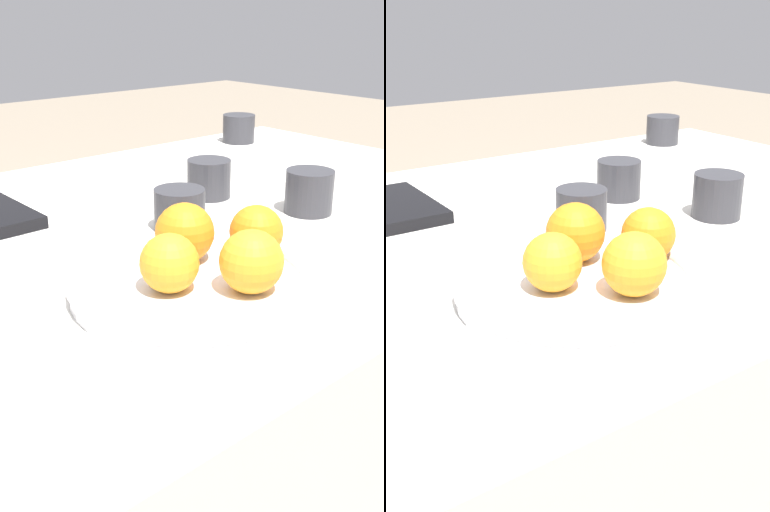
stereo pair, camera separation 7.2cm
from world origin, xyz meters
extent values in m
cube|color=silver|center=(0.00, 0.00, 0.36)|extent=(1.58, 0.93, 0.71)
cylinder|color=silver|center=(-0.09, -0.24, 0.72)|extent=(0.30, 0.30, 0.02)
torus|color=silver|center=(-0.09, -0.24, 0.73)|extent=(0.30, 0.30, 0.02)
sphere|color=orange|center=(-0.13, -0.24, 0.77)|extent=(0.07, 0.07, 0.07)
sphere|color=orange|center=(0.02, -0.24, 0.77)|extent=(0.07, 0.07, 0.07)
sphere|color=orange|center=(-0.06, -0.19, 0.77)|extent=(0.08, 0.08, 0.08)
sphere|color=orange|center=(-0.06, -0.31, 0.77)|extent=(0.07, 0.07, 0.07)
cylinder|color=#333338|center=(0.05, -0.05, 0.74)|extent=(0.08, 0.08, 0.07)
cylinder|color=#333338|center=(0.27, -0.13, 0.75)|extent=(0.08, 0.08, 0.07)
cylinder|color=#333338|center=(0.58, 0.36, 0.75)|extent=(0.08, 0.08, 0.07)
cylinder|color=#333338|center=(0.20, 0.05, 0.75)|extent=(0.08, 0.08, 0.07)
camera|label=1|loc=(-0.52, -0.74, 1.04)|focal=42.00mm
camera|label=2|loc=(-0.46, -0.78, 1.04)|focal=42.00mm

